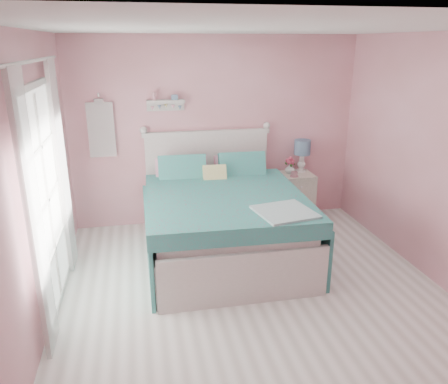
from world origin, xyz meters
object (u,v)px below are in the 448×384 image
object	(u,v)px
teacup	(294,174)
vase	(290,169)
nightstand	(295,196)
table_lamp	(302,150)
bed	(222,221)

from	to	relation	value
teacup	vase	bearing A→B (deg)	92.90
nightstand	vase	distance (m)	0.43
nightstand	vase	world-z (taller)	vase
nightstand	table_lamp	bearing A→B (deg)	42.18
table_lamp	teacup	xyz separation A→B (m)	(-0.19, -0.23, -0.29)
nightstand	vase	size ratio (longest dim) A/B	4.77
bed	teacup	size ratio (longest dim) A/B	24.56
bed	vase	distance (m)	1.54
bed	vase	xyz separation A→B (m)	(1.18, 0.93, 0.34)
vase	teacup	distance (m)	0.16
table_lamp	teacup	size ratio (longest dim) A/B	4.96
bed	nightstand	bearing A→B (deg)	37.03
nightstand	table_lamp	xyz separation A→B (m)	(0.11, 0.10, 0.67)
vase	teacup	size ratio (longest dim) A/B	1.54
table_lamp	nightstand	bearing A→B (deg)	-137.82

